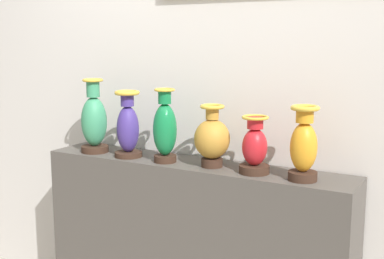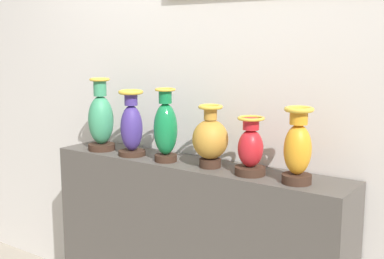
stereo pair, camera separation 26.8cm
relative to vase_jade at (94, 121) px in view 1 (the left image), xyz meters
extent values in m
cube|color=#4C4742|center=(0.62, 0.05, -0.68)|extent=(1.74, 0.32, 0.99)
cube|color=silver|center=(0.62, 0.27, 0.39)|extent=(4.33, 0.10, 3.13)
cylinder|color=#382319|center=(0.00, 0.00, -0.16)|extent=(0.16, 0.16, 0.04)
ellipsoid|color=#388C60|center=(0.00, 0.00, 0.00)|extent=(0.15, 0.15, 0.29)
cylinder|color=#388C60|center=(0.00, 0.00, 0.19)|extent=(0.08, 0.08, 0.10)
torus|color=gold|center=(0.00, 0.00, 0.24)|extent=(0.12, 0.12, 0.02)
cylinder|color=#382319|center=(0.24, 0.00, -0.17)|extent=(0.15, 0.15, 0.03)
ellipsoid|color=#3F2D7F|center=(0.24, 0.00, -0.02)|extent=(0.12, 0.12, 0.26)
cylinder|color=#3F2D7F|center=(0.24, 0.00, 0.14)|extent=(0.07, 0.07, 0.07)
torus|color=gold|center=(0.24, 0.00, 0.18)|extent=(0.14, 0.14, 0.02)
cylinder|color=#382319|center=(0.49, -0.01, -0.16)|extent=(0.12, 0.12, 0.04)
ellipsoid|color=#14723D|center=(0.49, -0.01, -0.01)|extent=(0.13, 0.13, 0.28)
cylinder|color=#14723D|center=(0.49, -0.01, 0.17)|extent=(0.07, 0.07, 0.07)
torus|color=gold|center=(0.49, -0.01, 0.21)|extent=(0.11, 0.11, 0.01)
cylinder|color=#382319|center=(0.76, 0.02, -0.16)|extent=(0.11, 0.11, 0.04)
ellipsoid|color=#B27F2D|center=(0.76, 0.02, -0.04)|extent=(0.18, 0.18, 0.20)
cylinder|color=#B27F2D|center=(0.76, 0.02, 0.10)|extent=(0.07, 0.07, 0.07)
torus|color=gold|center=(0.76, 0.02, 0.13)|extent=(0.13, 0.13, 0.02)
cylinder|color=#382319|center=(1.00, 0.01, -0.16)|extent=(0.15, 0.15, 0.04)
ellipsoid|color=red|center=(1.00, 0.01, -0.05)|extent=(0.12, 0.12, 0.18)
cylinder|color=red|center=(1.00, 0.01, 0.07)|extent=(0.08, 0.08, 0.06)
torus|color=gold|center=(1.00, 0.01, 0.10)|extent=(0.13, 0.13, 0.01)
cylinder|color=#382319|center=(1.24, 0.00, -0.16)|extent=(0.14, 0.14, 0.04)
ellipsoid|color=orange|center=(1.24, 0.00, -0.02)|extent=(0.13, 0.13, 0.23)
cylinder|color=orange|center=(1.24, 0.00, 0.13)|extent=(0.08, 0.08, 0.07)
torus|color=gold|center=(1.24, 0.00, 0.16)|extent=(0.13, 0.13, 0.02)
camera|label=1|loc=(1.93, -2.25, 0.46)|focal=47.68mm
camera|label=2|loc=(2.15, -2.11, 0.46)|focal=47.68mm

